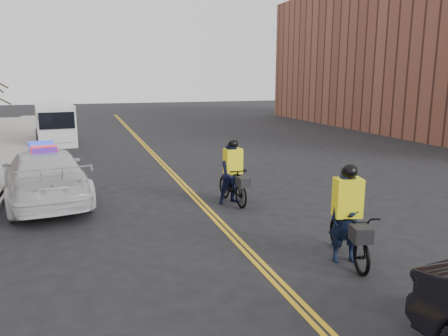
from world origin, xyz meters
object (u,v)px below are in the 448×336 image
object	(u,v)px
cargo_van	(55,124)
cyclist_near	(346,228)
cyclist_far	(233,178)
police_cruiser	(45,176)

from	to	relation	value
cargo_van	cyclist_near	distance (m)	21.48
cyclist_far	cyclist_near	bearing A→B (deg)	-86.17
police_cruiser	cargo_van	world-z (taller)	cargo_van
cargo_van	cyclist_far	world-z (taller)	cargo_van
cargo_van	cyclist_near	xyz separation A→B (m)	(6.73, -20.39, -0.40)
cyclist_near	cyclist_far	size ratio (longest dim) A/B	1.11
cyclist_near	cyclist_far	xyz separation A→B (m)	(-0.83, 4.90, 0.06)
cyclist_far	cargo_van	bearing A→B (deg)	105.03
cargo_van	cyclist_near	size ratio (longest dim) A/B	2.51
cyclist_near	cyclist_far	bearing A→B (deg)	111.99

